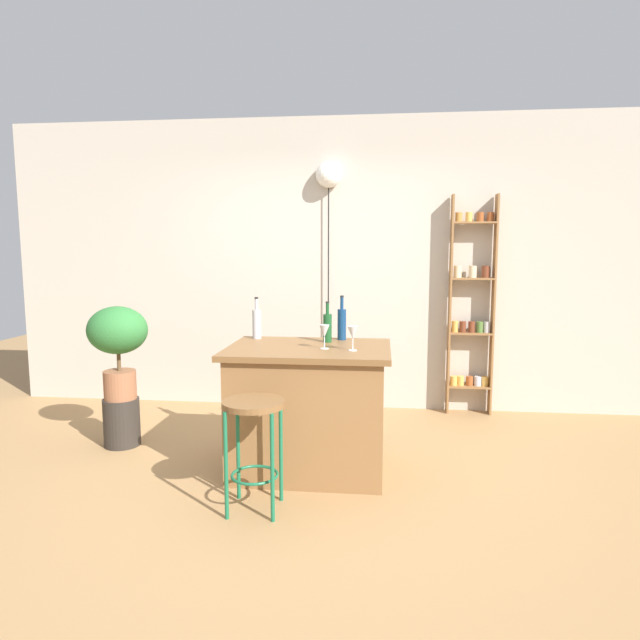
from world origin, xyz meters
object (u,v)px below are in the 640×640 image
Objects in this scene: plant_stool at (122,422)px; bottle_spirits_clear at (342,323)px; potted_plant at (118,339)px; wine_glass_center at (324,332)px; pendant_globe_light at (329,177)px; bottle_vinegar at (257,323)px; bottle_soda_blue at (327,327)px; bar_stool at (254,427)px; wine_glass_left at (353,333)px; spice_shelf at (471,307)px.

bottle_spirits_clear is (1.75, 0.02, 0.82)m from plant_stool.
wine_glass_center is (1.66, -0.37, 0.14)m from potted_plant.
bottle_vinegar is at bearing -109.11° from pendant_globe_light.
bottle_soda_blue is at bearing -129.24° from bottle_spirits_clear.
bottle_spirits_clear is 0.64m from bottle_vinegar.
plant_stool is at bearing 143.62° from bar_stool.
pendant_globe_light reaches higher than bottle_soda_blue.
plant_stool is at bearing 180.00° from potted_plant.
wine_glass_left reaches higher than bar_stool.
plant_stool is at bearing 176.59° from bottle_soda_blue.
bar_stool is 0.91m from wine_glass_left.
spice_shelf is at bearing 54.01° from bar_stool.
bottle_spirits_clear is (1.75, 0.02, 0.15)m from potted_plant.
bottle_spirits_clear is 1.73m from pendant_globe_light.
pendant_globe_light is (0.23, 2.19, 1.72)m from bar_stool.
bar_stool is at bearing -135.80° from wine_glass_left.
bottle_spirits_clear is (0.45, 0.98, 0.50)m from bar_stool.
potted_plant reaches higher than wine_glass_left.
bottle_spirits_clear is at bearing 50.76° from bottle_soda_blue.
bottle_soda_blue is 0.27m from wine_glass_center.
spice_shelf reaches higher than bottle_vinegar.
bar_stool is at bearing -114.53° from bottle_spirits_clear.
plant_stool is 2.31× the size of wine_glass_center.
plant_stool is 2.31× the size of wine_glass_left.
wine_glass_center reaches higher than bar_stool.
bottle_vinegar is 0.86m from wine_glass_left.
wine_glass_left is at bearing -12.86° from potted_plant.
plant_stool is 1.28× the size of bottle_soda_blue.
plant_stool is (-1.30, 0.96, -0.32)m from bar_stool.
bottle_spirits_clear is 0.40m from wine_glass_center.
wine_glass_left is 1.00× the size of wine_glass_center.
bar_stool is 0.28× the size of pendant_globe_light.
wine_glass_center is at bearing -88.76° from bottle_soda_blue.
bottle_vinegar reaches higher than wine_glass_center.
pendant_globe_light reaches higher than plant_stool.
wine_glass_left is at bearing -15.17° from wine_glass_center.
potted_plant is at bearing -141.10° from pendant_globe_light.
wine_glass_center is at bearing -12.58° from potted_plant.
bar_stool reaches higher than plant_stool.
bottle_soda_blue is 0.15m from bottle_spirits_clear.
wine_glass_left reaches higher than plant_stool.
wine_glass_left is at bearing -12.86° from plant_stool.
spice_shelf is 1.79m from bottle_soda_blue.
bottle_spirits_clear is at bearing 103.35° from wine_glass_left.
bottle_soda_blue is at bearing -3.41° from potted_plant.
bottle_vinegar is at bearing 145.71° from wine_glass_center.
bottle_spirits_clear is 1.05× the size of bottle_vinegar.
bottle_spirits_clear is (0.10, 0.12, 0.01)m from bottle_soda_blue.
plant_stool is at bearing -157.19° from spice_shelf.
wine_glass_left is 0.20m from wine_glass_center.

